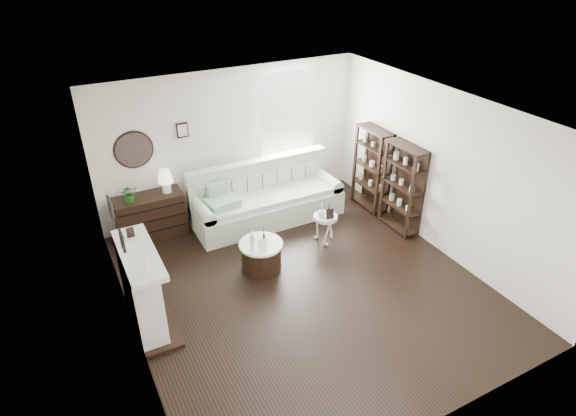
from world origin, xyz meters
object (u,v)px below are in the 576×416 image
sofa (266,201)px  drum_table (261,256)px  dresser (151,216)px  pedestal_table (325,218)px

sofa → drum_table: bearing=-118.1°
dresser → drum_table: (1.29, -1.79, -0.15)m
dresser → pedestal_table: (2.60, -1.58, 0.07)m
dresser → drum_table: size_ratio=1.69×
sofa → drum_table: sofa is taller
sofa → pedestal_table: (0.56, -1.19, 0.11)m
pedestal_table → dresser: bearing=148.8°
dresser → drum_table: dresser is taller
dresser → drum_table: bearing=-54.2°
sofa → pedestal_table: size_ratio=5.48×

